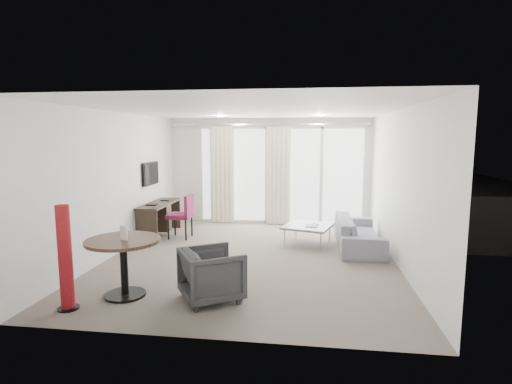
# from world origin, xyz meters

# --- Properties ---
(floor) EXTENTS (5.00, 6.00, 0.00)m
(floor) POSITION_xyz_m (0.00, 0.00, 0.00)
(floor) COLOR #6C6257
(floor) RESTS_ON ground
(ceiling) EXTENTS (5.00, 6.00, 0.00)m
(ceiling) POSITION_xyz_m (0.00, 0.00, 2.60)
(ceiling) COLOR white
(ceiling) RESTS_ON ground
(wall_left) EXTENTS (0.00, 6.00, 2.60)m
(wall_left) POSITION_xyz_m (-2.50, 0.00, 1.30)
(wall_left) COLOR silver
(wall_left) RESTS_ON ground
(wall_right) EXTENTS (0.00, 6.00, 2.60)m
(wall_right) POSITION_xyz_m (2.50, 0.00, 1.30)
(wall_right) COLOR silver
(wall_right) RESTS_ON ground
(wall_front) EXTENTS (5.00, 0.00, 2.60)m
(wall_front) POSITION_xyz_m (0.00, -3.00, 1.30)
(wall_front) COLOR silver
(wall_front) RESTS_ON ground
(window_panel) EXTENTS (4.00, 0.02, 2.38)m
(window_panel) POSITION_xyz_m (0.30, 2.98, 1.20)
(window_panel) COLOR white
(window_panel) RESTS_ON ground
(window_frame) EXTENTS (4.10, 0.06, 2.44)m
(window_frame) POSITION_xyz_m (0.30, 2.97, 1.20)
(window_frame) COLOR white
(window_frame) RESTS_ON ground
(curtain_left) EXTENTS (0.60, 0.20, 2.38)m
(curtain_left) POSITION_xyz_m (-1.15, 2.82, 1.20)
(curtain_left) COLOR beige
(curtain_left) RESTS_ON ground
(curtain_right) EXTENTS (0.60, 0.20, 2.38)m
(curtain_right) POSITION_xyz_m (0.25, 2.82, 1.20)
(curtain_right) COLOR beige
(curtain_right) RESTS_ON ground
(curtain_track) EXTENTS (4.80, 0.04, 0.04)m
(curtain_track) POSITION_xyz_m (0.00, 2.82, 2.45)
(curtain_track) COLOR #B2B2B7
(curtain_track) RESTS_ON ceiling
(downlight_a) EXTENTS (0.12, 0.12, 0.02)m
(downlight_a) POSITION_xyz_m (-0.90, 1.60, 2.59)
(downlight_a) COLOR #FFE0B2
(downlight_a) RESTS_ON ceiling
(downlight_b) EXTENTS (0.12, 0.12, 0.02)m
(downlight_b) POSITION_xyz_m (1.20, 1.60, 2.59)
(downlight_b) COLOR #FFE0B2
(downlight_b) RESTS_ON ceiling
(desk) EXTENTS (0.48, 1.53, 0.72)m
(desk) POSITION_xyz_m (-2.24, 1.35, 0.36)
(desk) COLOR black
(desk) RESTS_ON floor
(tv) EXTENTS (0.05, 0.80, 0.50)m
(tv) POSITION_xyz_m (-2.46, 1.45, 1.35)
(tv) COLOR black
(tv) RESTS_ON wall_left
(desk_chair) EXTENTS (0.53, 0.50, 0.94)m
(desk_chair) POSITION_xyz_m (-1.71, 1.16, 0.47)
(desk_chair) COLOR maroon
(desk_chair) RESTS_ON floor
(round_table) EXTENTS (1.29, 1.29, 0.79)m
(round_table) POSITION_xyz_m (-1.45, -1.99, 0.39)
(round_table) COLOR #3E281C
(round_table) RESTS_ON floor
(menu_card) EXTENTS (0.11, 0.05, 0.20)m
(menu_card) POSITION_xyz_m (-1.41, -2.04, 0.72)
(menu_card) COLOR white
(menu_card) RESTS_ON round_table
(red_lamp) EXTENTS (0.31, 0.31, 1.32)m
(red_lamp) POSITION_xyz_m (-1.97, -2.49, 0.66)
(red_lamp) COLOR maroon
(red_lamp) RESTS_ON floor
(tub_armchair) EXTENTS (1.03, 1.02, 0.69)m
(tub_armchair) POSITION_xyz_m (-0.25, -1.96, 0.34)
(tub_armchair) COLOR #313133
(tub_armchair) RESTS_ON floor
(coffee_table) EXTENTS (1.09, 1.09, 0.40)m
(coffee_table) POSITION_xyz_m (0.99, 0.99, 0.20)
(coffee_table) COLOR gray
(coffee_table) RESTS_ON floor
(remote) EXTENTS (0.11, 0.18, 0.02)m
(remote) POSITION_xyz_m (1.15, 1.06, 0.36)
(remote) COLOR black
(remote) RESTS_ON coffee_table
(magazine) EXTENTS (0.25, 0.30, 0.02)m
(magazine) POSITION_xyz_m (1.07, 0.91, 0.36)
(magazine) COLOR gray
(magazine) RESTS_ON coffee_table
(sofa) EXTENTS (0.79, 2.03, 0.59)m
(sofa) POSITION_xyz_m (1.98, 0.91, 0.30)
(sofa) COLOR gray
(sofa) RESTS_ON floor
(terrace_slab) EXTENTS (5.60, 3.00, 0.12)m
(terrace_slab) POSITION_xyz_m (0.30, 4.50, -0.06)
(terrace_slab) COLOR #4D4D50
(terrace_slab) RESTS_ON ground
(rattan_chair_a) EXTENTS (0.62, 0.62, 0.76)m
(rattan_chair_a) POSITION_xyz_m (0.88, 4.84, 0.38)
(rattan_chair_a) COLOR #4C2C1D
(rattan_chair_a) RESTS_ON terrace_slab
(rattan_chair_b) EXTENTS (0.63, 0.63, 0.84)m
(rattan_chair_b) POSITION_xyz_m (1.69, 4.07, 0.42)
(rattan_chair_b) COLOR #4C2C1D
(rattan_chair_b) RESTS_ON terrace_slab
(rattan_table) EXTENTS (0.61, 0.61, 0.52)m
(rattan_table) POSITION_xyz_m (1.75, 4.18, 0.26)
(rattan_table) COLOR #4C2C1D
(rattan_table) RESTS_ON terrace_slab
(balustrade) EXTENTS (5.50, 0.06, 1.05)m
(balustrade) POSITION_xyz_m (0.30, 5.95, 0.50)
(balustrade) COLOR #B2B2B7
(balustrade) RESTS_ON terrace_slab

